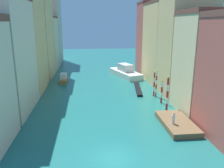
% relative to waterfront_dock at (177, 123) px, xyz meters
% --- Properties ---
extents(ground_plane, '(154.00, 154.00, 0.00)m').
position_rel_waterfront_dock_xyz_m(ground_plane, '(-8.82, 18.07, -0.36)').
color(ground_plane, '#1E6B66').
extents(building_left_2, '(7.98, 11.01, 18.04)m').
position_rel_waterfront_dock_xyz_m(building_left_2, '(-23.69, 19.37, 8.68)').
color(building_left_2, '#DBB77A').
rests_on(building_left_2, ground).
extents(building_left_3, '(7.98, 11.64, 19.36)m').
position_rel_waterfront_dock_xyz_m(building_left_3, '(-23.69, 31.06, 9.34)').
color(building_left_3, '#DBB77A').
rests_on(building_left_3, ground).
extents(building_left_4, '(7.98, 10.06, 14.75)m').
position_rel_waterfront_dock_xyz_m(building_left_4, '(-23.69, 42.01, 7.03)').
color(building_left_4, beige).
rests_on(building_left_4, ground).
extents(building_left_5, '(7.98, 10.78, 22.10)m').
position_rel_waterfront_dock_xyz_m(building_left_5, '(-23.69, 52.67, 10.71)').
color(building_left_5, '#BCB299').
rests_on(building_left_5, ground).
extents(building_right_1, '(7.98, 7.93, 14.69)m').
position_rel_waterfront_dock_xyz_m(building_right_1, '(6.04, 4.95, 7.00)').
color(building_right_1, beige).
rests_on(building_right_1, ground).
extents(building_right_2, '(7.98, 8.32, 19.14)m').
position_rel_waterfront_dock_xyz_m(building_right_2, '(6.04, 13.21, 9.22)').
color(building_right_2, '#DBB77A').
rests_on(building_right_2, ground).
extents(building_right_3, '(7.98, 11.96, 17.34)m').
position_rel_waterfront_dock_xyz_m(building_right_3, '(6.04, 23.26, 8.33)').
color(building_right_3, '#DBB77A').
rests_on(building_right_3, ground).
extents(building_right_4, '(7.98, 7.29, 18.10)m').
position_rel_waterfront_dock_xyz_m(building_right_4, '(6.04, 32.83, 8.70)').
color(building_right_4, '#B25147').
rests_on(building_right_4, ground).
extents(waterfront_dock, '(3.66, 7.39, 0.71)m').
position_rel_waterfront_dock_xyz_m(waterfront_dock, '(0.00, 0.00, 0.00)').
color(waterfront_dock, brown).
rests_on(waterfront_dock, ground).
extents(person_on_dock, '(0.36, 0.36, 1.47)m').
position_rel_waterfront_dock_xyz_m(person_on_dock, '(-0.84, -0.83, 1.04)').
color(person_on_dock, white).
rests_on(person_on_dock, waterfront_dock).
extents(mooring_pole_0, '(0.36, 0.36, 5.26)m').
position_rel_waterfront_dock_xyz_m(mooring_pole_0, '(0.61, 5.70, 2.33)').
color(mooring_pole_0, red).
rests_on(mooring_pole_0, ground).
extents(mooring_pole_1, '(0.34, 0.34, 3.96)m').
position_rel_waterfront_dock_xyz_m(mooring_pole_1, '(0.77, 8.81, 1.68)').
color(mooring_pole_1, red).
rests_on(mooring_pole_1, ground).
extents(mooring_pole_2, '(0.27, 0.27, 4.90)m').
position_rel_waterfront_dock_xyz_m(mooring_pole_2, '(0.81, 12.07, 2.14)').
color(mooring_pole_2, red).
rests_on(mooring_pole_2, ground).
extents(mooring_pole_3, '(0.30, 0.30, 4.59)m').
position_rel_waterfront_dock_xyz_m(mooring_pole_3, '(0.60, 12.67, 1.99)').
color(mooring_pole_3, red).
rests_on(mooring_pole_3, ground).
extents(vaporetto_white, '(7.09, 11.99, 3.10)m').
position_rel_waterfront_dock_xyz_m(vaporetto_white, '(-1.96, 29.08, 0.70)').
color(vaporetto_white, white).
rests_on(vaporetto_white, ground).
extents(gondola_black, '(2.34, 9.89, 0.40)m').
position_rel_waterfront_dock_xyz_m(gondola_black, '(-1.31, 17.21, -0.16)').
color(gondola_black, black).
rests_on(gondola_black, ground).
extents(motorboat_0, '(1.74, 5.14, 1.95)m').
position_rel_waterfront_dock_xyz_m(motorboat_0, '(-16.68, 25.13, 0.35)').
color(motorboat_0, olive).
rests_on(motorboat_0, ground).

